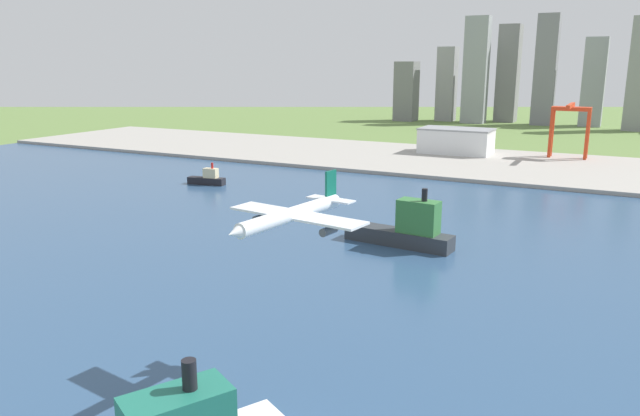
% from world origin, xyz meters
% --- Properties ---
extents(ground_plane, '(2400.00, 2400.00, 0.00)m').
position_xyz_m(ground_plane, '(0.00, 300.00, 0.00)').
color(ground_plane, '#5F7C3E').
extents(water_bay, '(840.00, 360.00, 0.15)m').
position_xyz_m(water_bay, '(0.00, 240.00, 0.07)').
color(water_bay, '#2D4C70').
rests_on(water_bay, ground).
extents(industrial_pier, '(840.00, 140.00, 2.50)m').
position_xyz_m(industrial_pier, '(0.00, 490.00, 1.25)').
color(industrial_pier, '#A19C94').
rests_on(industrial_pier, ground).
extents(airplane_landing, '(33.07, 36.46, 10.54)m').
position_xyz_m(airplane_landing, '(9.41, 171.39, 38.36)').
color(airplane_landing, white).
extents(tugboat_small, '(23.30, 9.28, 13.10)m').
position_xyz_m(tugboat_small, '(-147.64, 344.03, 3.71)').
color(tugboat_small, black).
rests_on(tugboat_small, water_bay).
extents(container_barge, '(44.26, 13.10, 23.77)m').
position_xyz_m(container_barge, '(-2.10, 279.87, 6.96)').
color(container_barge, '#2D3338').
rests_on(container_barge, water_bay).
extents(port_crane_red, '(26.85, 39.60, 39.73)m').
position_xyz_m(port_crane_red, '(32.06, 535.10, 31.28)').
color(port_crane_red, red).
rests_on(port_crane_red, industrial_pier).
extents(warehouse_main, '(54.21, 30.91, 19.17)m').
position_xyz_m(warehouse_main, '(-47.02, 522.38, 12.11)').
color(warehouse_main, white).
rests_on(warehouse_main, industrial_pier).
extents(distant_skyline, '(394.35, 71.56, 124.94)m').
position_xyz_m(distant_skyline, '(-7.08, 813.40, 52.75)').
color(distant_skyline, slate).
rests_on(distant_skyline, ground).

